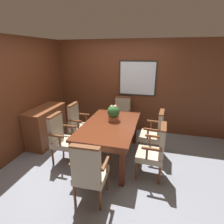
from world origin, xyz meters
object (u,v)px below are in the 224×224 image
(dining_table, at_px, (110,128))
(chair_right_near, at_px, (155,150))
(potted_plant, at_px, (114,113))
(chair_right_far, at_px, (155,132))
(chair_left_far, at_px, (78,123))
(chair_head_far, at_px, (122,114))
(chair_left_near, at_px, (62,137))
(chair_head_near, at_px, (89,171))
(sideboard_cabinet, at_px, (46,125))

(dining_table, bearing_deg, chair_right_near, -22.69)
(potted_plant, bearing_deg, chair_right_far, 10.93)
(chair_right_far, distance_m, chair_left_far, 1.77)
(chair_head_far, relative_size, chair_left_far, 1.00)
(chair_left_far, bearing_deg, potted_plant, -102.34)
(chair_right_near, distance_m, potted_plant, 1.12)
(chair_left_near, xyz_separation_m, potted_plant, (0.93, 0.55, 0.40))
(dining_table, distance_m, chair_left_far, 0.99)
(chair_right_far, bearing_deg, dining_table, -63.01)
(chair_head_near, xyz_separation_m, potted_plant, (-0.00, 1.40, 0.40))
(chair_left_far, xyz_separation_m, potted_plant, (0.92, -0.20, 0.40))
(chair_left_far, bearing_deg, sideboard_cabinet, 100.08)
(chair_head_near, xyz_separation_m, sideboard_cabinet, (-1.70, 1.45, -0.10))
(chair_left_far, height_order, sideboard_cabinet, chair_left_far)
(chair_head_far, relative_size, chair_right_far, 1.00)
(chair_left_near, bearing_deg, potted_plant, -58.22)
(chair_left_far, xyz_separation_m, sideboard_cabinet, (-0.78, -0.14, -0.10))
(chair_head_near, bearing_deg, chair_right_near, -138.92)
(chair_head_far, xyz_separation_m, potted_plant, (0.05, -1.06, 0.40))
(chair_left_near, height_order, potted_plant, potted_plant)
(chair_right_near, distance_m, sideboard_cabinet, 2.66)
(chair_head_near, relative_size, chair_left_near, 1.00)
(chair_right_far, distance_m, chair_left_near, 1.92)
(dining_table, relative_size, chair_right_far, 1.71)
(chair_right_near, xyz_separation_m, chair_left_far, (-1.80, 0.77, 0.00))
(chair_head_near, xyz_separation_m, chair_left_near, (-0.93, 0.85, 0.00))
(chair_head_near, xyz_separation_m, chair_head_far, (-0.05, 2.46, 0.00))
(chair_left_near, distance_m, sideboard_cabinet, 0.99)
(chair_right_near, height_order, chair_left_near, same)
(chair_head_near, relative_size, potted_plant, 2.95)
(potted_plant, relative_size, sideboard_cabinet, 0.30)
(chair_left_far, xyz_separation_m, chair_left_near, (-0.01, -0.75, 0.00))
(chair_head_near, relative_size, chair_right_near, 1.00)
(chair_head_far, bearing_deg, chair_left_far, -132.11)
(dining_table, relative_size, chair_left_near, 1.71)
(chair_left_near, bearing_deg, sideboard_cabinet, 53.07)
(chair_head_near, distance_m, chair_head_far, 2.46)
(chair_head_far, xyz_separation_m, sideboard_cabinet, (-1.65, -1.01, -0.10))
(dining_table, relative_size, chair_right_near, 1.71)
(potted_plant, bearing_deg, chair_left_near, -149.26)
(chair_right_near, distance_m, chair_left_far, 1.95)
(chair_head_near, relative_size, chair_head_far, 1.00)
(chair_head_near, distance_m, sideboard_cabinet, 2.24)
(chair_right_far, bearing_deg, potted_plant, -74.49)
(chair_head_far, xyz_separation_m, chair_right_far, (0.90, -0.89, 0.00))
(dining_table, height_order, chair_head_far, chair_head_far)
(chair_right_far, bearing_deg, chair_right_near, 6.65)
(potted_plant, bearing_deg, chair_head_far, 92.47)
(chair_head_near, relative_size, chair_right_far, 1.00)
(potted_plant, bearing_deg, chair_left_far, 167.92)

